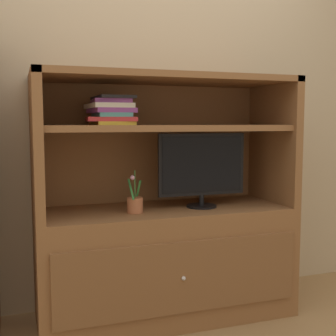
{
  "coord_description": "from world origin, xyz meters",
  "views": [
    {
      "loc": [
        -0.85,
        -2.13,
        1.2
      ],
      "look_at": [
        0.0,
        0.35,
        0.93
      ],
      "focal_mm": 47.36,
      "sensor_mm": 36.0,
      "label": 1
    }
  ],
  "objects_px": {
    "tv_monitor": "(202,167)",
    "magazine_stack": "(111,111)",
    "media_console": "(165,238)",
    "potted_plant": "(135,204)"
  },
  "relations": [
    {
      "from": "tv_monitor",
      "to": "magazine_stack",
      "type": "relative_size",
      "value": 1.56
    },
    {
      "from": "media_console",
      "to": "potted_plant",
      "type": "height_order",
      "value": "media_console"
    },
    {
      "from": "potted_plant",
      "to": "magazine_stack",
      "type": "distance_m",
      "value": 0.55
    },
    {
      "from": "media_console",
      "to": "tv_monitor",
      "type": "xyz_separation_m",
      "value": [
        0.22,
        -0.05,
        0.44
      ]
    },
    {
      "from": "potted_plant",
      "to": "magazine_stack",
      "type": "height_order",
      "value": "magazine_stack"
    },
    {
      "from": "media_console",
      "to": "tv_monitor",
      "type": "distance_m",
      "value": 0.49
    },
    {
      "from": "media_console",
      "to": "magazine_stack",
      "type": "xyz_separation_m",
      "value": [
        -0.33,
        -0.01,
        0.77
      ]
    },
    {
      "from": "magazine_stack",
      "to": "media_console",
      "type": "bearing_deg",
      "value": 0.87
    },
    {
      "from": "potted_plant",
      "to": "media_console",
      "type": "bearing_deg",
      "value": 21.84
    },
    {
      "from": "media_console",
      "to": "magazine_stack",
      "type": "bearing_deg",
      "value": -179.13
    }
  ]
}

